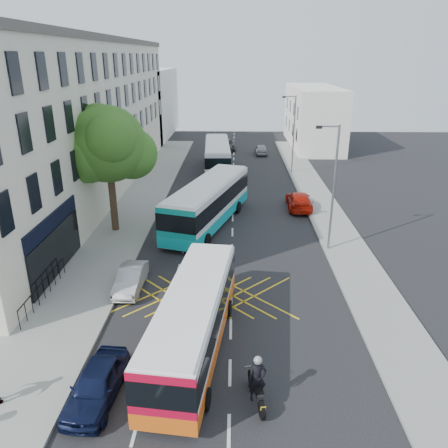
# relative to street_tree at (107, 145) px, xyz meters

# --- Properties ---
(ground) EXTENTS (120.00, 120.00, 0.00)m
(ground) POSITION_rel_street_tree_xyz_m (8.51, -14.97, -6.29)
(ground) COLOR black
(ground) RESTS_ON ground
(pavement_left) EXTENTS (5.00, 70.00, 0.15)m
(pavement_left) POSITION_rel_street_tree_xyz_m (0.01, 0.03, -6.22)
(pavement_left) COLOR gray
(pavement_left) RESTS_ON ground
(pavement_right) EXTENTS (3.00, 70.00, 0.15)m
(pavement_right) POSITION_rel_street_tree_xyz_m (16.01, 0.03, -6.22)
(pavement_right) COLOR gray
(pavement_right) RESTS_ON ground
(terrace_main) EXTENTS (8.30, 45.00, 13.50)m
(terrace_main) POSITION_rel_street_tree_xyz_m (-5.49, 9.52, 0.46)
(terrace_main) COLOR beige
(terrace_main) RESTS_ON ground
(terrace_far) EXTENTS (8.00, 20.00, 10.00)m
(terrace_far) POSITION_rel_street_tree_xyz_m (-5.49, 40.03, -1.29)
(terrace_far) COLOR silver
(terrace_far) RESTS_ON ground
(building_right) EXTENTS (6.00, 18.00, 8.00)m
(building_right) POSITION_rel_street_tree_xyz_m (19.51, 33.03, -2.29)
(building_right) COLOR silver
(building_right) RESTS_ON ground
(street_tree) EXTENTS (6.30, 5.70, 8.80)m
(street_tree) POSITION_rel_street_tree_xyz_m (0.00, 0.00, 0.00)
(street_tree) COLOR #382619
(street_tree) RESTS_ON pavement_left
(lamp_near) EXTENTS (1.45, 0.15, 8.00)m
(lamp_near) POSITION_rel_street_tree_xyz_m (14.71, -2.97, -1.68)
(lamp_near) COLOR slate
(lamp_near) RESTS_ON pavement_right
(lamp_far) EXTENTS (1.45, 0.15, 8.00)m
(lamp_far) POSITION_rel_street_tree_xyz_m (14.71, 17.03, -1.68)
(lamp_far) COLOR slate
(lamp_far) RESTS_ON pavement_right
(railings) EXTENTS (0.08, 5.60, 1.14)m
(railings) POSITION_rel_street_tree_xyz_m (-1.19, -9.67, -5.57)
(railings) COLOR black
(railings) RESTS_ON pavement_left
(bus_near) EXTENTS (3.49, 10.26, 2.83)m
(bus_near) POSITION_rel_street_tree_xyz_m (6.93, -13.44, -4.80)
(bus_near) COLOR silver
(bus_near) RESTS_ON ground
(bus_mid) EXTENTS (6.08, 12.01, 3.30)m
(bus_mid) POSITION_rel_street_tree_xyz_m (6.69, 1.51, -4.55)
(bus_mid) COLOR silver
(bus_mid) RESTS_ON ground
(bus_far) EXTENTS (3.21, 11.33, 3.15)m
(bus_far) POSITION_rel_street_tree_xyz_m (6.71, 18.10, -4.63)
(bus_far) COLOR silver
(bus_far) RESTS_ON ground
(motorbike) EXTENTS (0.82, 2.28, 2.04)m
(motorbike) POSITION_rel_street_tree_xyz_m (9.50, -16.53, -5.33)
(motorbike) COLOR black
(motorbike) RESTS_ON ground
(parked_car_blue) EXTENTS (1.90, 4.05, 1.34)m
(parked_car_blue) POSITION_rel_street_tree_xyz_m (3.61, -16.52, -5.62)
(parked_car_blue) COLOR black
(parked_car_blue) RESTS_ON ground
(parked_car_silver) EXTENTS (1.33, 3.71, 1.22)m
(parked_car_silver) POSITION_rel_street_tree_xyz_m (3.01, -8.32, -5.68)
(parked_car_silver) COLOR #A8ABB0
(parked_car_silver) RESTS_ON ground
(red_hatchback) EXTENTS (2.04, 4.78, 1.37)m
(red_hatchback) POSITION_rel_street_tree_xyz_m (14.01, 5.47, -5.61)
(red_hatchback) COLOR #B51507
(red_hatchback) RESTS_ON ground
(distant_car_grey) EXTENTS (2.52, 5.02, 1.37)m
(distant_car_grey) POSITION_rel_street_tree_xyz_m (7.50, 29.63, -5.61)
(distant_car_grey) COLOR #3A3C41
(distant_car_grey) RESTS_ON ground
(distant_car_silver) EXTENTS (1.59, 3.79, 1.28)m
(distant_car_silver) POSITION_rel_street_tree_xyz_m (12.02, 26.81, -5.65)
(distant_car_silver) COLOR #95979C
(distant_car_silver) RESTS_ON ground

